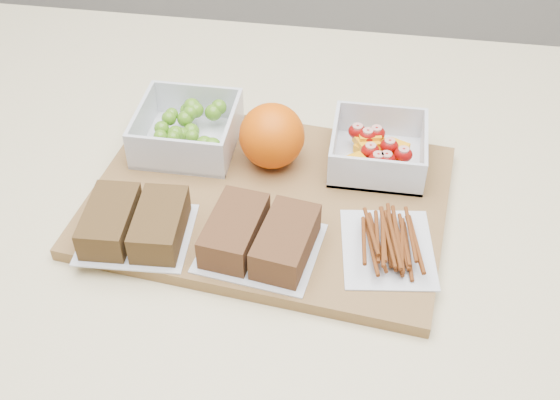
# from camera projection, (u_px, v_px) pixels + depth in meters

# --- Properties ---
(cutting_board) EXTENTS (0.45, 0.34, 0.02)m
(cutting_board) POSITION_uv_depth(u_px,v_px,m) (268.00, 200.00, 0.85)
(cutting_board) COLOR olive
(cutting_board) RESTS_ON counter
(grape_container) EXTENTS (0.12, 0.12, 0.05)m
(grape_container) POSITION_uv_depth(u_px,v_px,m) (189.00, 129.00, 0.90)
(grape_container) COLOR silver
(grape_container) RESTS_ON cutting_board
(fruit_container) EXTENTS (0.12, 0.12, 0.05)m
(fruit_container) POSITION_uv_depth(u_px,v_px,m) (378.00, 151.00, 0.88)
(fruit_container) COLOR silver
(fruit_container) RESTS_ON cutting_board
(orange) EXTENTS (0.08, 0.08, 0.08)m
(orange) POSITION_uv_depth(u_px,v_px,m) (272.00, 136.00, 0.86)
(orange) COLOR #ED5A05
(orange) RESTS_ON cutting_board
(sandwich_bag_left) EXTENTS (0.13, 0.12, 0.04)m
(sandwich_bag_left) POSITION_uv_depth(u_px,v_px,m) (135.00, 223.00, 0.78)
(sandwich_bag_left) COLOR silver
(sandwich_bag_left) RESTS_ON cutting_board
(sandwich_bag_center) EXTENTS (0.14, 0.13, 0.04)m
(sandwich_bag_center) POSITION_uv_depth(u_px,v_px,m) (260.00, 237.00, 0.77)
(sandwich_bag_center) COLOR silver
(sandwich_bag_center) RESTS_ON cutting_board
(pretzel_bag) EXTENTS (0.12, 0.13, 0.03)m
(pretzel_bag) POSITION_uv_depth(u_px,v_px,m) (389.00, 241.00, 0.77)
(pretzel_bag) COLOR silver
(pretzel_bag) RESTS_ON cutting_board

